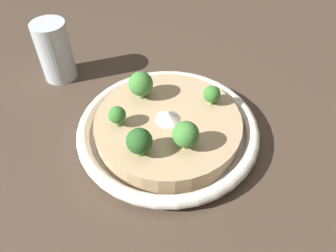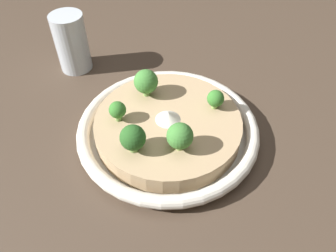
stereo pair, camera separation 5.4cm
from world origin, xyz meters
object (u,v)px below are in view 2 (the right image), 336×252
Objects in this scene: drinking_glass at (72,43)px; broccoli_front_right at (133,138)px; risotto_bowl at (168,128)px; broccoli_front at (118,110)px; broccoli_back_right at (180,136)px; broccoli_front_left at (146,82)px; broccoli_back_left at (216,99)px.

broccoli_front_right is at bearing 43.40° from drinking_glass.
drinking_glass is (-0.22, -0.20, -0.01)m from broccoli_front_right.
broccoli_front is at bearing -74.67° from risotto_bowl.
broccoli_front is at bearing -107.21° from broccoli_back_right.
broccoli_front_left is (-0.05, -0.05, 0.05)m from risotto_bowl.
broccoli_front_left is at bearing 63.51° from drinking_glass.
broccoli_front_left is 0.13m from broccoli_front_right.
broccoli_front_left is 0.13m from broccoli_back_right.
broccoli_front_right is 0.30m from drinking_glass.
broccoli_back_left is 0.11m from broccoli_back_right.
broccoli_back_right reaches higher than broccoli_front.
broccoli_back_left is 0.32m from drinking_glass.
broccoli_back_left is (-0.05, 0.07, 0.04)m from risotto_bowl.
broccoli_front_left is 0.42× the size of drinking_glass.
drinking_glass reaches higher than broccoli_front_left.
broccoli_back_left is at bearing 160.55° from broccoli_back_right.
broccoli_back_right is 0.33m from drinking_glass.
broccoli_front_right is at bearing -73.08° from broccoli_back_right.
broccoli_front is at bearing -19.54° from broccoli_front_left.
broccoli_back_right is (-0.02, 0.06, 0.00)m from broccoli_front_right.
broccoli_back_left is at bearing 88.81° from broccoli_front_left.
broccoli_front_right is at bearing 39.73° from broccoli_front.
broccoli_front_right is 0.07m from broccoli_front.
drinking_glass reaches higher than risotto_bowl.
broccoli_front_right is at bearing -39.58° from broccoli_back_left.
broccoli_front_left is 1.05× the size of broccoli_back_right.
broccoli_back_left is at bearing 124.73° from risotto_bowl.
broccoli_front_left is 1.08× the size of broccoli_front_right.
broccoli_back_right reaches higher than broccoli_front_right.
broccoli_front_left is 0.08m from broccoli_front.
broccoli_front_left reaches higher than broccoli_front_right.
drinking_glass reaches higher than broccoli_front.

